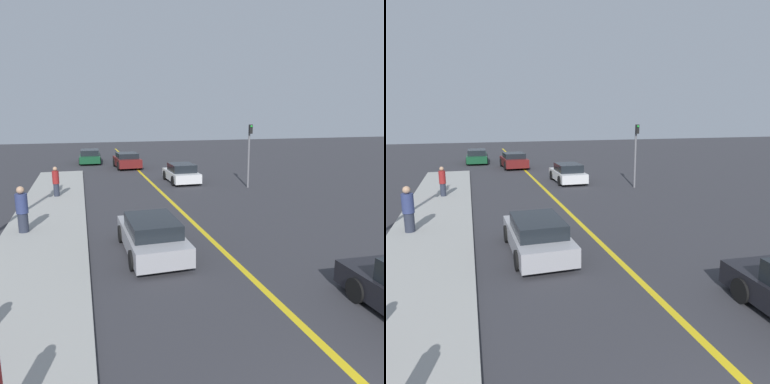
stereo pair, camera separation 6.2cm
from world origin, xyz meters
TOP-DOWN VIEW (x-y plane):
  - road_center_line at (0.00, 18.00)m, footprint 0.20×60.00m
  - sidewalk_left at (-5.92, 14.02)m, footprint 3.10×28.05m
  - car_ahead_center at (-2.33, 9.07)m, footprint 1.93×4.25m
  - car_far_distant at (2.00, 21.48)m, footprint 1.89×3.85m
  - car_parked_left_lot at (-0.69, 29.35)m, footprint 2.15×3.97m
  - car_oncoming_far at (-3.61, 33.70)m, footprint 2.06×4.60m
  - pedestrian_far_standing at (-6.67, 12.32)m, footprint 0.44×0.44m
  - pedestrian_by_sign at (-5.81, 18.70)m, footprint 0.35×0.35m
  - traffic_light at (5.51, 18.42)m, footprint 0.18×0.40m

SIDE VIEW (x-z plane):
  - road_center_line at x=0.00m, z-range 0.00..0.01m
  - sidewalk_left at x=-5.92m, z-range 0.00..0.11m
  - car_ahead_center at x=-2.33m, z-range -0.02..1.21m
  - car_far_distant at x=2.00m, z-range -0.02..1.25m
  - car_oncoming_far at x=-3.61m, z-range -0.02..1.26m
  - car_parked_left_lot at x=-0.69m, z-range -0.01..1.30m
  - pedestrian_by_sign at x=-5.81m, z-range 0.11..1.73m
  - pedestrian_far_standing at x=-6.67m, z-range 0.10..1.88m
  - traffic_light at x=5.51m, z-range 0.46..4.36m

